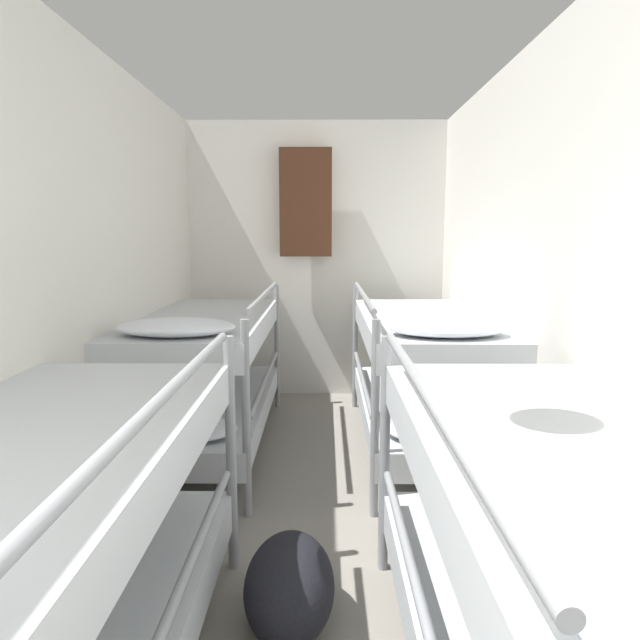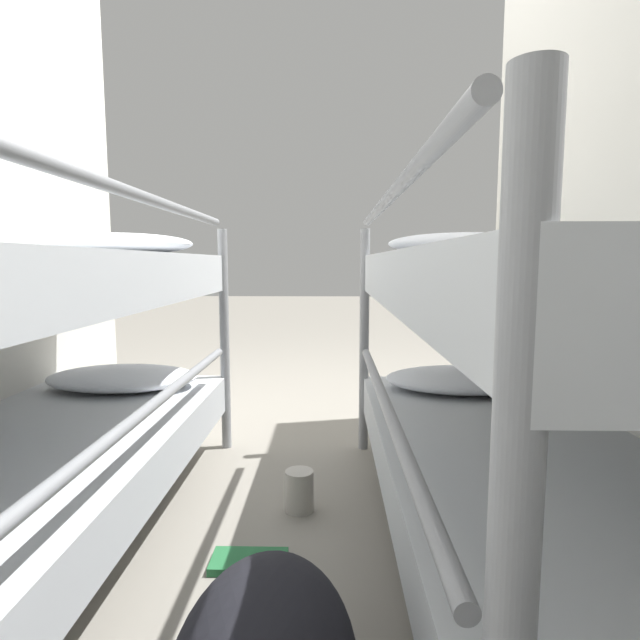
# 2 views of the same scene
# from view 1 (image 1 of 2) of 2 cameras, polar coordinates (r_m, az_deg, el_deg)

# --- Properties ---
(wall_left) EXTENTS (0.06, 5.31, 2.40)m
(wall_left) POSITION_cam_1_polar(r_m,az_deg,el_deg) (2.73, -25.93, 2.72)
(wall_left) COLOR silver
(wall_left) RESTS_ON ground_plane
(wall_right) EXTENTS (0.06, 5.31, 2.40)m
(wall_right) POSITION_cam_1_polar(r_m,az_deg,el_deg) (2.67, 24.15, 2.72)
(wall_right) COLOR silver
(wall_right) RESTS_ON ground_plane
(wall_back) EXTENTS (2.35, 0.06, 2.40)m
(wall_back) POSITION_cam_1_polar(r_m,az_deg,el_deg) (5.07, -0.33, 5.89)
(wall_back) COLOR silver
(wall_back) RESTS_ON ground_plane
(bunk_stack_left_near) EXTENTS (0.81, 1.93, 1.06)m
(bunk_stack_left_near) POSITION_cam_1_polar(r_m,az_deg,el_deg) (1.75, -28.66, -22.87)
(bunk_stack_left_near) COLOR gray
(bunk_stack_left_near) RESTS_ON ground_plane
(bunk_stack_right_near) EXTENTS (0.81, 1.93, 1.06)m
(bunk_stack_right_near) POSITION_cam_1_polar(r_m,az_deg,el_deg) (1.69, 24.96, -23.77)
(bunk_stack_right_near) COLOR gray
(bunk_stack_right_near) RESTS_ON ground_plane
(bunk_stack_left_far) EXTENTS (0.81, 1.93, 1.06)m
(bunk_stack_left_far) POSITION_cam_1_polar(r_m,az_deg,el_deg) (3.83, -11.40, -4.93)
(bunk_stack_left_far) COLOR gray
(bunk_stack_left_far) RESTS_ON ground_plane
(bunk_stack_right_far) EXTENTS (0.81, 1.93, 1.06)m
(bunk_stack_right_far) POSITION_cam_1_polar(r_m,az_deg,el_deg) (3.80, 10.23, -4.99)
(bunk_stack_right_far) COLOR gray
(bunk_stack_right_far) RESTS_ON ground_plane
(duffel_bag) EXTENTS (0.33, 0.53, 0.33)m
(duffel_bag) POSITION_cam_1_polar(r_m,az_deg,el_deg) (2.30, -3.07, -25.04)
(duffel_bag) COLOR black
(duffel_bag) RESTS_ON ground_plane
(hanging_coat) EXTENTS (0.44, 0.12, 0.90)m
(hanging_coat) POSITION_cam_1_polar(r_m,az_deg,el_deg) (4.92, -1.43, 11.63)
(hanging_coat) COLOR #472819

